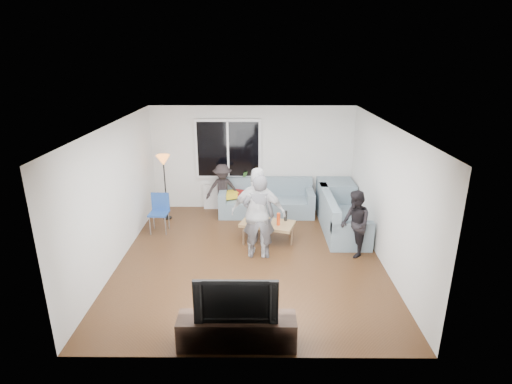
{
  "coord_description": "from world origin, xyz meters",
  "views": [
    {
      "loc": [
        0.15,
        -7.05,
        3.79
      ],
      "look_at": [
        0.1,
        0.6,
        1.15
      ],
      "focal_mm": 28.34,
      "sensor_mm": 36.0,
      "label": 1
    }
  ],
  "objects_px": {
    "player_right": "(258,213)",
    "television": "(236,297)",
    "sofa_back_section": "(266,198)",
    "player_left": "(259,217)",
    "spectator_right": "(355,224)",
    "tv_console": "(237,331)",
    "sofa_right_section": "(343,214)",
    "coffee_table": "(267,231)",
    "spectator_back": "(223,189)",
    "side_chair": "(159,214)",
    "floor_lamp": "(165,188)"
  },
  "relations": [
    {
      "from": "sofa_back_section",
      "to": "player_left",
      "type": "bearing_deg",
      "value": -94.9
    },
    {
      "from": "side_chair",
      "to": "tv_console",
      "type": "relative_size",
      "value": 0.54
    },
    {
      "from": "coffee_table",
      "to": "player_right",
      "type": "bearing_deg",
      "value": -105.55
    },
    {
      "from": "player_left",
      "to": "player_right",
      "type": "distance_m",
      "value": 0.07
    },
    {
      "from": "player_left",
      "to": "side_chair",
      "type": "bearing_deg",
      "value": -28.47
    },
    {
      "from": "floor_lamp",
      "to": "spectator_right",
      "type": "height_order",
      "value": "floor_lamp"
    },
    {
      "from": "spectator_back",
      "to": "tv_console",
      "type": "distance_m",
      "value": 4.85
    },
    {
      "from": "sofa_right_section",
      "to": "player_right",
      "type": "relative_size",
      "value": 1.12
    },
    {
      "from": "sofa_right_section",
      "to": "player_right",
      "type": "height_order",
      "value": "player_right"
    },
    {
      "from": "sofa_back_section",
      "to": "side_chair",
      "type": "height_order",
      "value": "side_chair"
    },
    {
      "from": "spectator_back",
      "to": "tv_console",
      "type": "xyz_separation_m",
      "value": [
        0.59,
        -4.8,
        -0.41
      ]
    },
    {
      "from": "sofa_right_section",
      "to": "tv_console",
      "type": "distance_m",
      "value": 4.3
    },
    {
      "from": "spectator_right",
      "to": "sofa_back_section",
      "type": "bearing_deg",
      "value": -149.04
    },
    {
      "from": "player_right",
      "to": "spectator_back",
      "type": "distance_m",
      "value": 2.38
    },
    {
      "from": "player_left",
      "to": "spectator_back",
      "type": "height_order",
      "value": "player_left"
    },
    {
      "from": "sofa_back_section",
      "to": "sofa_right_section",
      "type": "bearing_deg",
      "value": -32.2
    },
    {
      "from": "sofa_right_section",
      "to": "television",
      "type": "bearing_deg",
      "value": 149.83
    },
    {
      "from": "player_right",
      "to": "spectator_back",
      "type": "height_order",
      "value": "player_right"
    },
    {
      "from": "sofa_back_section",
      "to": "spectator_right",
      "type": "height_order",
      "value": "spectator_right"
    },
    {
      "from": "television",
      "to": "sofa_right_section",
      "type": "bearing_deg",
      "value": 59.83
    },
    {
      "from": "tv_console",
      "to": "television",
      "type": "bearing_deg",
      "value": 0.0
    },
    {
      "from": "player_left",
      "to": "tv_console",
      "type": "relative_size",
      "value": 1.05
    },
    {
      "from": "sofa_right_section",
      "to": "side_chair",
      "type": "relative_size",
      "value": 2.33
    },
    {
      "from": "coffee_table",
      "to": "tv_console",
      "type": "height_order",
      "value": "tv_console"
    },
    {
      "from": "side_chair",
      "to": "floor_lamp",
      "type": "bearing_deg",
      "value": 93.47
    },
    {
      "from": "side_chair",
      "to": "spectator_back",
      "type": "height_order",
      "value": "spectator_back"
    },
    {
      "from": "player_left",
      "to": "television",
      "type": "xyz_separation_m",
      "value": [
        -0.29,
        -2.55,
        -0.09
      ]
    },
    {
      "from": "floor_lamp",
      "to": "player_right",
      "type": "relative_size",
      "value": 0.87
    },
    {
      "from": "sofa_right_section",
      "to": "tv_console",
      "type": "bearing_deg",
      "value": 149.83
    },
    {
      "from": "player_right",
      "to": "television",
      "type": "xyz_separation_m",
      "value": [
        -0.29,
        -2.6,
        -0.14
      ]
    },
    {
      "from": "player_right",
      "to": "sofa_back_section",
      "type": "bearing_deg",
      "value": -86.71
    },
    {
      "from": "spectator_right",
      "to": "tv_console",
      "type": "relative_size",
      "value": 0.83
    },
    {
      "from": "coffee_table",
      "to": "spectator_right",
      "type": "xyz_separation_m",
      "value": [
        1.68,
        -0.66,
        0.46
      ]
    },
    {
      "from": "sofa_back_section",
      "to": "spectator_back",
      "type": "relative_size",
      "value": 1.82
    },
    {
      "from": "side_chair",
      "to": "player_left",
      "type": "relative_size",
      "value": 0.51
    },
    {
      "from": "player_right",
      "to": "television",
      "type": "bearing_deg",
      "value": 92.23
    },
    {
      "from": "side_chair",
      "to": "player_right",
      "type": "bearing_deg",
      "value": -22.95
    },
    {
      "from": "player_left",
      "to": "television",
      "type": "height_order",
      "value": "player_left"
    },
    {
      "from": "sofa_right_section",
      "to": "spectator_right",
      "type": "distance_m",
      "value": 1.1
    },
    {
      "from": "sofa_back_section",
      "to": "spectator_right",
      "type": "relative_size",
      "value": 1.74
    },
    {
      "from": "tv_console",
      "to": "player_left",
      "type": "bearing_deg",
      "value": 83.43
    },
    {
      "from": "side_chair",
      "to": "floor_lamp",
      "type": "xyz_separation_m",
      "value": [
        0.0,
        0.77,
        0.35
      ]
    },
    {
      "from": "player_left",
      "to": "sofa_back_section",
      "type": "bearing_deg",
      "value": -96.05
    },
    {
      "from": "side_chair",
      "to": "tv_console",
      "type": "bearing_deg",
      "value": -59.18
    },
    {
      "from": "side_chair",
      "to": "television",
      "type": "relative_size",
      "value": 0.78
    },
    {
      "from": "player_left",
      "to": "spectator_right",
      "type": "xyz_separation_m",
      "value": [
        1.87,
        0.09,
        -0.18
      ]
    },
    {
      "from": "side_chair",
      "to": "spectator_back",
      "type": "distance_m",
      "value": 1.74
    },
    {
      "from": "side_chair",
      "to": "television",
      "type": "xyz_separation_m",
      "value": [
        1.91,
        -3.69,
        0.33
      ]
    },
    {
      "from": "floor_lamp",
      "to": "spectator_back",
      "type": "distance_m",
      "value": 1.37
    },
    {
      "from": "television",
      "to": "spectator_back",
      "type": "bearing_deg",
      "value": 96.98
    }
  ]
}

